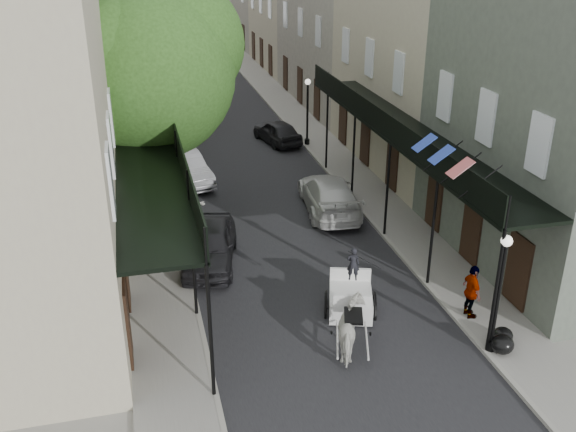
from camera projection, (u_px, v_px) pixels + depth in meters
ground at (335, 334)px, 19.65m from camera, size 140.00×140.00×0.00m
road at (230, 141)px, 37.33m from camera, size 8.00×90.00×0.01m
sidewalk_left at (143, 146)px, 36.21m from camera, size 2.20×90.00×0.12m
sidewalk_right at (313, 134)px, 38.41m from camera, size 2.20×90.00×0.12m
building_row_left at (73, 29)px, 42.13m from camera, size 5.00×80.00×10.50m
building_row_right at (324, 21)px, 45.90m from camera, size 5.00×80.00×10.50m
gallery_left at (153, 150)px, 23.10m from camera, size 2.20×18.05×4.88m
gallery_right at (400, 131)px, 25.20m from camera, size 2.20×18.05×4.88m
tree_near at (158, 64)px, 25.05m from camera, size 7.31×6.80×9.63m
tree_far at (144, 30)px, 37.69m from camera, size 6.45×6.00×8.61m
lamppost_right_near at (499, 293)px, 17.94m from camera, size 0.32×0.32×3.71m
lamppost_left at (178, 209)px, 23.21m from camera, size 0.32×0.32×3.71m
lamppost_right_far at (307, 111)px, 35.62m from camera, size 0.32×0.32×3.71m
horse at (353, 330)px, 18.48m from camera, size 1.38×2.04×1.58m
carriage at (351, 280)px, 20.63m from camera, size 2.08×2.62×2.65m
pedestrian_walking at (194, 207)px, 26.20m from camera, size 1.06×0.92×1.88m
pedestrian_sidewalk_left at (126, 118)px, 37.74m from camera, size 1.39×0.99×1.95m
pedestrian_sidewalk_right at (472, 292)px, 19.97m from camera, size 0.49×1.07×1.79m
car_left_near at (210, 245)px, 23.49m from camera, size 2.74×4.77×1.53m
car_left_mid at (184, 168)px, 31.02m from camera, size 2.62×4.83×1.51m
car_left_far at (160, 110)px, 41.23m from camera, size 2.48×4.71×1.26m
car_right_near at (329, 195)px, 27.86m from camera, size 2.70×5.49×1.54m
car_right_far at (277, 132)px, 36.74m from camera, size 2.45×4.22×1.35m
trash_bags at (502, 341)px, 18.68m from camera, size 0.93×1.08×0.57m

